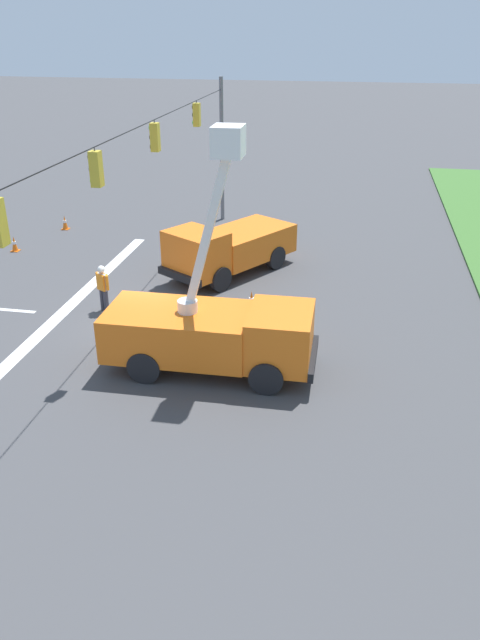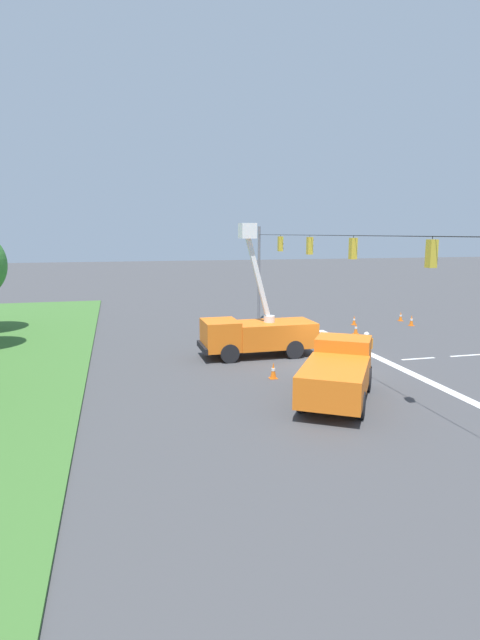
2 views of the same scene
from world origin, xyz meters
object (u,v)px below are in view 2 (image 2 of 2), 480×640
object	(u,v)px
utility_truck_bucket_lift	(257,332)
traffic_cone_foreground_right	(411,320)
traffic_cone_far_left	(354,320)
traffic_cone_far_right	(356,329)
traffic_cone_near_bucket	(401,316)
traffic_cone_mid_left	(273,371)
traffic_cone_mid_right	(282,322)
road_worker	(366,347)
utility_truck_support_near	(338,372)

from	to	relation	value
utility_truck_bucket_lift	traffic_cone_foreground_right	size ratio (longest dim) A/B	9.03
traffic_cone_far_left	traffic_cone_far_right	bearing A→B (deg)	155.11
utility_truck_bucket_lift	traffic_cone_near_bucket	xyz separation A→B (m)	(8.00, -13.89, -0.99)
traffic_cone_mid_left	traffic_cone_near_bucket	world-z (taller)	traffic_cone_mid_left
traffic_cone_foreground_right	traffic_cone_mid_right	xyz separation A→B (m)	(1.60, 9.44, 0.01)
road_worker	traffic_cone_foreground_right	size ratio (longest dim) A/B	2.21
road_worker	traffic_cone_far_left	world-z (taller)	road_worker
utility_truck_bucket_lift	traffic_cone_far_right	distance (m)	9.23
road_worker	traffic_cone_far_right	distance (m)	8.30
utility_truck_bucket_lift	traffic_cone_foreground_right	bearing A→B (deg)	-66.15
traffic_cone_near_bucket	traffic_cone_far_left	distance (m)	4.31
traffic_cone_foreground_right	traffic_cone_far_left	world-z (taller)	traffic_cone_foreground_right
road_worker	traffic_cone_far_right	world-z (taller)	road_worker
utility_truck_bucket_lift	traffic_cone_far_left	size ratio (longest dim) A/B	10.34
utility_truck_bucket_lift	traffic_cone_far_right	xyz separation A→B (m)	(4.20, -8.16, -0.99)
utility_truck_bucket_lift	road_worker	distance (m)	5.92
utility_truck_support_near	traffic_cone_foreground_right	size ratio (longest dim) A/B	7.86
traffic_cone_foreground_right	traffic_cone_far_right	distance (m)	5.65
utility_truck_bucket_lift	traffic_cone_near_bucket	bearing A→B (deg)	-60.07
traffic_cone_far_left	traffic_cone_far_right	distance (m)	3.47
traffic_cone_foreground_right	road_worker	bearing A→B (deg)	137.16
traffic_cone_foreground_right	traffic_cone_far_right	xyz separation A→B (m)	(-1.78, 5.37, -0.03)
road_worker	traffic_cone_mid_left	size ratio (longest dim) A/B	2.30
traffic_cone_mid_left	traffic_cone_far_right	xyz separation A→B (m)	(8.62, -8.61, -0.01)
traffic_cone_mid_right	traffic_cone_near_bucket	bearing A→B (deg)	-87.56
traffic_cone_far_left	traffic_cone_mid_left	bearing A→B (deg)	139.46
traffic_cone_foreground_right	traffic_cone_far_left	bearing A→B (deg)	70.69
utility_truck_bucket_lift	traffic_cone_far_left	distance (m)	12.15
utility_truck_bucket_lift	traffic_cone_far_left	world-z (taller)	utility_truck_bucket_lift
road_worker	traffic_cone_mid_right	size ratio (longest dim) A/B	2.17
utility_truck_support_near	traffic_cone_far_left	bearing A→B (deg)	-29.01
utility_truck_support_near	traffic_cone_mid_left	xyz separation A→B (m)	(3.48, 1.61, -0.78)
utility_truck_support_near	traffic_cone_mid_left	world-z (taller)	utility_truck_support_near
traffic_cone_far_right	traffic_cone_mid_left	bearing A→B (deg)	135.05
utility_truck_bucket_lift	utility_truck_support_near	xyz separation A→B (m)	(-7.91, -1.17, -0.20)
utility_truck_support_near	traffic_cone_near_bucket	distance (m)	20.38
traffic_cone_far_left	traffic_cone_foreground_right	bearing A→B (deg)	-109.31
traffic_cone_foreground_right	traffic_cone_mid_left	xyz separation A→B (m)	(-10.40, 13.98, -0.02)
utility_truck_support_near	traffic_cone_near_bucket	world-z (taller)	utility_truck_support_near
utility_truck_bucket_lift	traffic_cone_mid_right	xyz separation A→B (m)	(7.58, -4.09, -0.95)
traffic_cone_near_bucket	traffic_cone_far_left	size ratio (longest dim) A/B	1.06
traffic_cone_near_bucket	traffic_cone_mid_right	bearing A→B (deg)	92.44
utility_truck_support_near	traffic_cone_far_left	xyz separation A→B (m)	(15.26, -8.46, -0.82)
road_worker	traffic_cone_near_bucket	size ratio (longest dim) A/B	2.38
traffic_cone_mid_right	traffic_cone_far_right	distance (m)	5.29
traffic_cone_mid_right	traffic_cone_mid_left	bearing A→B (deg)	159.29
traffic_cone_far_right	traffic_cone_far_left	bearing A→B (deg)	-24.89
traffic_cone_far_left	traffic_cone_near_bucket	bearing A→B (deg)	-81.40
utility_truck_bucket_lift	traffic_cone_far_right	bearing A→B (deg)	-62.77
utility_truck_support_near	road_worker	size ratio (longest dim) A/B	3.56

